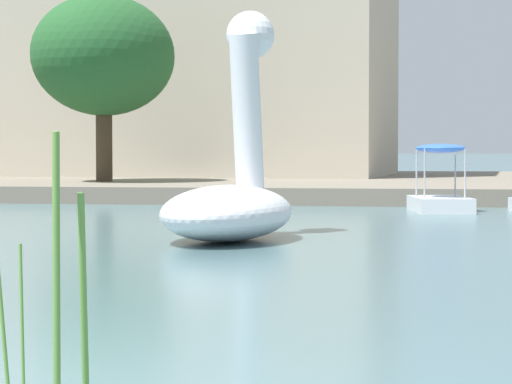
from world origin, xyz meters
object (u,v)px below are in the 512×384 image
(pedal_boat_blue, at_px, (440,189))
(parked_van, at_px, (139,146))
(tree_sapling_by_fence, at_px, (104,56))
(swan_boat, at_px, (232,187))

(pedal_boat_blue, relative_size, parked_van, 0.47)
(tree_sapling_by_fence, xyz_separation_m, parked_van, (-0.52, 5.92, -2.62))
(swan_boat, height_order, parked_van, swan_boat)
(tree_sapling_by_fence, distance_m, parked_van, 6.50)
(pedal_boat_blue, relative_size, tree_sapling_by_fence, 0.40)
(swan_boat, xyz_separation_m, parked_van, (-6.88, 20.15, 0.69))
(swan_boat, bearing_deg, tree_sapling_by_fence, 114.08)
(swan_boat, height_order, pedal_boat_blue, swan_boat)
(swan_boat, xyz_separation_m, pedal_boat_blue, (3.31, 7.86, -0.32))
(swan_boat, distance_m, pedal_boat_blue, 8.54)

